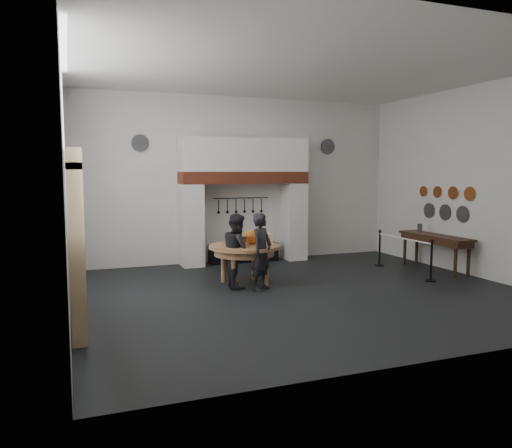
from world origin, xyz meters
name	(u,v)px	position (x,y,z in m)	size (l,w,h in m)	color
floor	(303,292)	(0.00, 0.00, 0.00)	(9.00, 8.00, 0.02)	black
ceiling	(305,68)	(0.00, 0.00, 4.50)	(9.00, 8.00, 0.02)	silver
wall_back	(240,180)	(0.00, 4.00, 2.25)	(9.00, 0.02, 4.50)	silver
wall_front	(443,189)	(0.00, -4.00, 2.25)	(9.00, 0.02, 4.50)	silver
wall_left	(66,185)	(-4.50, 0.00, 2.25)	(0.02, 8.00, 4.50)	silver
wall_right	(478,181)	(4.50, 0.00, 2.25)	(0.02, 8.00, 4.50)	silver
chimney_pier_left	(191,225)	(-1.48, 3.65, 1.07)	(0.55, 0.70, 2.15)	silver
chimney_pier_right	(294,221)	(1.48, 3.65, 1.07)	(0.55, 0.70, 2.15)	silver
hearth_brick_band	(244,178)	(0.00, 3.65, 2.31)	(3.50, 0.72, 0.32)	#9E442B
chimney_hood	(244,155)	(0.00, 3.65, 2.92)	(3.50, 0.70, 0.90)	silver
iron_range	(244,253)	(0.00, 3.72, 0.25)	(1.90, 0.45, 0.50)	black
utensil_rail	(241,198)	(0.00, 3.92, 1.75)	(0.02, 0.02, 1.60)	black
door_recess	(70,252)	(-4.47, -1.00, 1.25)	(0.04, 1.10, 2.50)	black
door_jamb_near	(77,255)	(-4.38, -1.70, 1.30)	(0.22, 0.30, 2.60)	tan
door_jamb_far	(75,242)	(-4.38, -0.30, 1.30)	(0.22, 0.30, 2.60)	tan
door_lintel	(73,160)	(-4.38, -1.00, 2.65)	(0.22, 1.70, 0.30)	tan
wall_plaque	(70,219)	(-4.45, 0.80, 1.60)	(0.05, 0.34, 0.44)	gold
work_table	(244,247)	(-0.90, 1.10, 0.84)	(1.55, 1.55, 0.07)	tan
pumpkin	(251,237)	(-0.70, 1.20, 1.03)	(0.36, 0.36, 0.31)	orange
cheese_block_big	(266,239)	(-0.40, 1.05, 0.99)	(0.22, 0.22, 0.24)	#FDE597
cheese_block_small	(261,238)	(-0.42, 1.35, 0.97)	(0.18, 0.18, 0.20)	#EFE88F
wicker_basket	(240,241)	(-1.05, 0.95, 0.98)	(0.32, 0.32, 0.22)	#936035
bread_loaf	(235,240)	(-1.00, 1.45, 0.94)	(0.31, 0.18, 0.13)	#AA6F3C
visitor_near	(262,252)	(-0.72, 0.51, 0.81)	(0.59, 0.39, 1.62)	black
visitor_far	(237,251)	(-1.12, 0.91, 0.79)	(0.77, 0.60, 1.59)	black
side_table	(435,236)	(4.10, 0.90, 0.87)	(0.55, 2.20, 0.06)	#392115
pewter_jug	(420,228)	(4.10, 1.50, 1.01)	(0.12, 0.12, 0.22)	#45454A
copper_pan_a	(470,194)	(4.46, 0.20, 1.95)	(0.34, 0.34, 0.03)	#C6662D
copper_pan_b	(453,193)	(4.46, 0.75, 1.95)	(0.32, 0.32, 0.03)	#C6662D
copper_pan_c	(438,192)	(4.46, 1.30, 1.95)	(0.30, 0.30, 0.03)	#C6662D
copper_pan_d	(423,191)	(4.46, 1.85, 1.95)	(0.28, 0.28, 0.03)	#C6662D
pewter_plate_left	(462,214)	(4.46, 0.40, 1.45)	(0.40, 0.40, 0.03)	#4C4C51
pewter_plate_mid	(445,212)	(4.46, 1.00, 1.45)	(0.40, 0.40, 0.03)	#4C4C51
pewter_plate_right	(429,210)	(4.46, 1.60, 1.45)	(0.40, 0.40, 0.03)	#4C4C51
pewter_plate_back_left	(140,143)	(-2.70, 3.96, 3.20)	(0.44, 0.44, 0.03)	#4C4C51
pewter_plate_back_right	(328,147)	(2.70, 3.96, 3.20)	(0.44, 0.44, 0.03)	#4C4C51
barrier_post_near	(431,262)	(3.15, -0.10, 0.45)	(0.05, 0.05, 0.90)	black
barrier_post_far	(380,249)	(3.15, 1.90, 0.45)	(0.05, 0.05, 0.90)	black
barrier_rope	(404,239)	(3.15, 0.90, 0.85)	(0.04, 0.04, 2.00)	white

